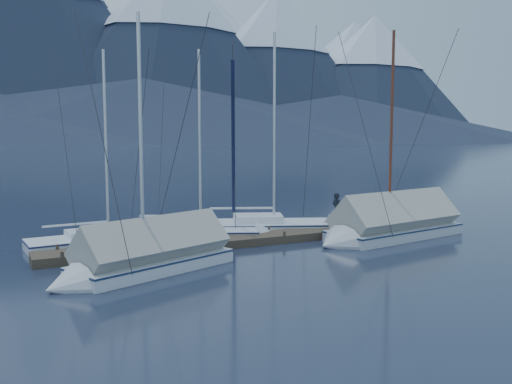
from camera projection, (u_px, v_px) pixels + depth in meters
ground at (278, 252)px, 21.51m from camera, size 1000.00×1000.00×0.00m
mountain_range at (5, 50)px, 346.79m from camera, size 877.00×584.00×150.50m
dock at (256, 240)px, 23.28m from camera, size 18.00×1.50×0.54m
mooring_posts at (246, 236)px, 23.03m from camera, size 15.12×1.52×0.35m
sailboat_open_left at (120, 240)px, 23.07m from camera, size 6.86×2.88×8.90m
sailboat_open_mid at (212, 235)px, 24.28m from camera, size 7.10×4.64×9.14m
sailboat_open_right at (285, 228)px, 25.93m from camera, size 8.01×5.03×10.27m
sailboat_covered_near at (386, 228)px, 24.14m from camera, size 8.08×3.71×10.14m
sailboat_covered_far at (140, 260)px, 18.08m from camera, size 6.99×4.25×9.42m
person at (337, 210)px, 25.42m from camera, size 0.46×0.63×1.58m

